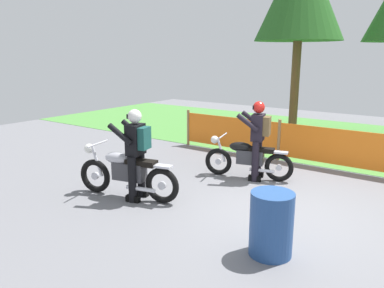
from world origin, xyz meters
TOP-DOWN VIEW (x-y plane):
  - ground at (0.00, 0.00)m, footprint 24.00×24.00m
  - grass_verge at (0.00, 6.38)m, footprint 24.00×6.72m
  - barrier_fence at (0.00, 3.02)m, footprint 8.64×0.08m
  - motorcycle_lead at (-2.71, -1.09)m, footprint 2.09×0.75m
  - motorcycle_trailing at (-1.40, 1.26)m, footprint 1.90×0.73m
  - rider_lead at (-2.48, -1.04)m, footprint 0.75×0.64m
  - rider_trailing at (-1.19, 1.31)m, footprint 0.76×0.65m
  - oil_drum at (0.37, -1.46)m, footprint 0.58×0.58m

SIDE VIEW (x-z plane):
  - ground at x=0.00m, z-range -0.02..0.00m
  - grass_verge at x=0.00m, z-range 0.00..0.01m
  - oil_drum at x=0.37m, z-range 0.00..0.88m
  - motorcycle_trailing at x=-1.40m, z-range -0.01..0.91m
  - motorcycle_lead at x=-2.71m, z-range -0.02..0.99m
  - barrier_fence at x=0.00m, z-range 0.02..1.07m
  - rider_lead at x=-2.48m, z-range 0.11..1.80m
  - rider_trailing at x=-1.19m, z-range 0.11..1.80m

